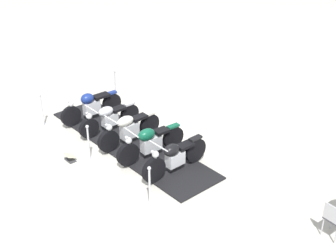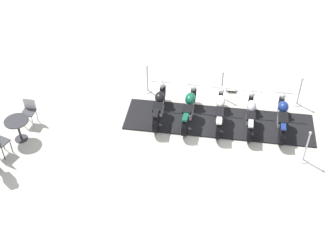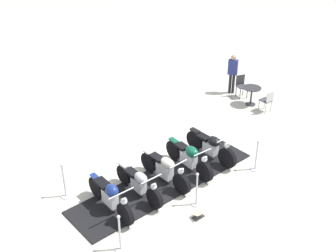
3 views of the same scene
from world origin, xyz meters
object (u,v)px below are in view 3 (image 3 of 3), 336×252
at_px(cafe_table, 252,92).
at_px(motorcycle_forest, 189,157).
at_px(motorcycle_black, 211,146).
at_px(stanchion_left_front, 65,185).
at_px(bystander_person, 233,70).
at_px(cafe_chair_near_table, 241,85).
at_px(stanchion_right_rear, 256,160).
at_px(motorcycle_navy, 110,196).
at_px(info_placard, 198,215).
at_px(stanchion_right_mid, 197,194).
at_px(motorcycle_cream, 165,169).
at_px(motorcycle_chrome, 139,183).
at_px(stanchion_right_front, 120,238).

bearing_deg(cafe_table, motorcycle_forest, 147.65).
bearing_deg(motorcycle_black, motorcycle_forest, -89.93).
distance_m(motorcycle_forest, stanchion_left_front, 3.86).
bearing_deg(cafe_table, bystander_person, 27.69).
bearing_deg(motorcycle_black, cafe_chair_near_table, 118.90).
distance_m(cafe_table, bystander_person, 1.40).
bearing_deg(stanchion_right_rear, motorcycle_navy, 112.62).
bearing_deg(info_placard, motorcycle_forest, -126.89).
xyz_separation_m(stanchion_right_mid, cafe_table, (6.22, -2.82, 0.19)).
bearing_deg(cafe_table, motorcycle_navy, 141.01).
bearing_deg(motorcycle_navy, cafe_table, 103.87).
bearing_deg(stanchion_left_front, cafe_table, -48.88).
height_order(stanchion_left_front, stanchion_right_mid, stanchion_left_front).
relative_size(motorcycle_navy, stanchion_left_front, 1.56).
bearing_deg(stanchion_right_rear, motorcycle_cream, 101.72).
distance_m(motorcycle_cream, stanchion_right_mid, 1.35).
xyz_separation_m(stanchion_left_front, stanchion_right_mid, (-0.49, -3.75, -0.01)).
distance_m(stanchion_left_front, info_placard, 3.91).
distance_m(motorcycle_cream, cafe_table, 6.34).
bearing_deg(bystander_person, stanchion_right_rear, 16.21).
bearing_deg(cafe_chair_near_table, cafe_table, 0.00).
bearing_deg(motorcycle_black, motorcycle_navy, -90.59).
bearing_deg(motorcycle_black, motorcycle_cream, -90.56).
relative_size(motorcycle_chrome, motorcycle_cream, 0.99).
height_order(motorcycle_navy, motorcycle_cream, motorcycle_cream).
height_order(motorcycle_black, info_placard, motorcycle_black).
xyz_separation_m(cafe_table, cafe_chair_near_table, (0.77, 0.28, -0.02)).
relative_size(motorcycle_navy, cafe_chair_near_table, 1.88).
bearing_deg(info_placard, motorcycle_navy, -47.25).
distance_m(info_placard, cafe_table, 7.34).
relative_size(motorcycle_chrome, cafe_chair_near_table, 1.82).
distance_m(stanchion_right_rear, bystander_person, 5.80).
bearing_deg(bystander_person, cafe_chair_near_table, 58.16).
xyz_separation_m(motorcycle_navy, motorcycle_chrome, (0.62, -0.77, -0.03)).
bearing_deg(stanchion_left_front, motorcycle_cream, -79.16).
relative_size(motorcycle_cream, cafe_table, 2.26).
distance_m(motorcycle_forest, bystander_person, 6.20).
bearing_deg(cafe_table, stanchion_left_front, 131.12).
height_order(motorcycle_forest, cafe_table, motorcycle_forest).
distance_m(motorcycle_black, stanchion_left_front, 4.79).
xyz_separation_m(stanchion_right_mid, cafe_chair_near_table, (7.00, -2.54, 0.17)).
relative_size(motorcycle_cream, info_placard, 4.22).
bearing_deg(stanchion_left_front, stanchion_right_front, -141.02).
bearing_deg(stanchion_right_front, motorcycle_chrome, -11.51).
distance_m(motorcycle_navy, stanchion_right_rear, 4.77).
bearing_deg(stanchion_right_rear, cafe_chair_near_table, -5.46).
distance_m(motorcycle_cream, stanchion_right_rear, 2.94).
distance_m(motorcycle_cream, info_placard, 1.85).
distance_m(motorcycle_chrome, stanchion_left_front, 2.15).
xyz_separation_m(motorcycle_cream, cafe_table, (5.18, -3.66, 0.08)).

